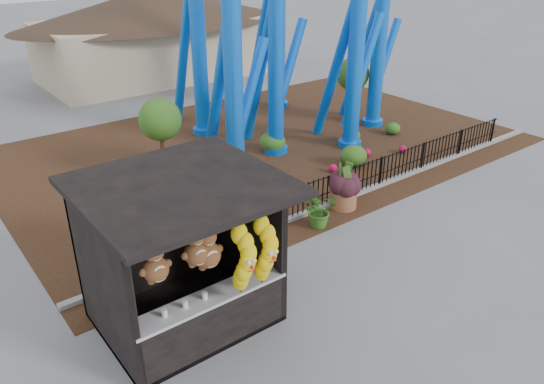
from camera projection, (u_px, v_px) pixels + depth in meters
ground at (333, 291)px, 11.62m from camera, size 120.00×120.00×0.00m
mulch_bed at (262, 146)px, 19.50m from camera, size 18.00×12.00×0.02m
curb at (361, 192)px, 15.91m from camera, size 18.00×0.18×0.12m
prize_booth at (188, 261)px, 9.95m from camera, size 3.50×3.40×3.12m
picket_fence at (383, 171)px, 16.21m from camera, size 12.20×0.06×1.00m
terracotta_planter at (344, 198)px, 15.01m from camera, size 0.76×0.76×0.63m
planter_foliage at (345, 177)px, 14.73m from camera, size 0.70×0.70×0.64m
potted_plant at (320, 210)px, 13.98m from camera, size 1.03×0.95×0.98m
landscaping at (320, 149)px, 18.30m from camera, size 7.65×4.07×0.73m
pavilion at (156, 17)px, 27.79m from camera, size 15.00×15.00×4.80m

